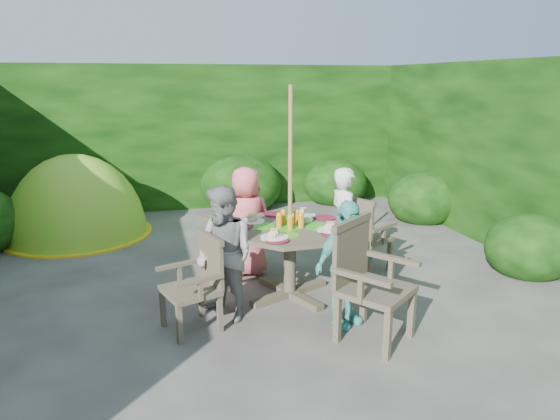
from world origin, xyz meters
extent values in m
plane|color=#413E3A|center=(0.00, 0.00, 0.00)|extent=(60.00, 60.00, 0.00)
cube|color=black|center=(0.00, 4.00, 1.25)|extent=(9.00, 1.00, 2.50)
cube|color=black|center=(4.00, 0.00, 1.25)|extent=(1.00, 9.00, 2.50)
cylinder|color=#3E3628|center=(0.39, -0.50, 0.37)|extent=(0.13, 0.13, 0.73)
cube|color=#3E3628|center=(0.39, -0.50, 0.03)|extent=(0.93, 0.48, 0.06)
cube|color=#3E3628|center=(0.39, -0.50, 0.03)|extent=(0.48, 0.93, 0.06)
cylinder|color=#3E3628|center=(0.39, -0.50, 0.75)|extent=(1.76, 1.76, 0.04)
cylinder|color=green|center=(0.25, -0.78, 0.78)|extent=(0.30, 0.30, 0.00)
cylinder|color=green|center=(0.69, -0.59, 0.78)|extent=(0.30, 0.30, 0.00)
cylinder|color=green|center=(0.10, -0.42, 0.78)|extent=(0.30, 0.30, 0.00)
cylinder|color=green|center=(0.53, -0.23, 0.78)|extent=(0.30, 0.30, 0.00)
cylinder|color=green|center=(0.39, -0.50, 0.78)|extent=(0.30, 0.30, 0.00)
cylinder|color=white|center=(0.65, -0.16, 0.79)|extent=(0.27, 0.27, 0.01)
cylinder|color=white|center=(0.05, -0.25, 0.79)|extent=(0.27, 0.27, 0.01)
cylinder|color=white|center=(0.14, -0.85, 0.79)|extent=(0.27, 0.27, 0.01)
cylinder|color=white|center=(0.74, -0.76, 0.79)|extent=(0.27, 0.27, 0.01)
cylinder|color=red|center=(0.85, -0.31, 0.78)|extent=(0.24, 0.24, 0.01)
cylinder|color=red|center=(0.35, -0.01, 0.78)|extent=(0.24, 0.24, 0.01)
cylinder|color=red|center=(-0.09, -0.40, 0.78)|extent=(0.24, 0.24, 0.01)
cylinder|color=red|center=(0.14, -0.93, 0.78)|extent=(0.24, 0.24, 0.01)
cylinder|color=red|center=(0.72, -0.87, 0.78)|extent=(0.24, 0.24, 0.01)
cylinder|color=green|center=(0.59, -0.36, 0.81)|extent=(0.19, 0.19, 0.06)
cylinder|color=olive|center=(0.39, -0.50, 1.10)|extent=(0.06, 0.06, 2.20)
cube|color=#3E3628|center=(1.48, -0.03, 0.41)|extent=(0.66, 0.66, 0.05)
cube|color=#3E3628|center=(1.76, -0.11, 0.20)|extent=(0.06, 0.06, 0.40)
cube|color=#3E3628|center=(1.56, 0.25, 0.20)|extent=(0.06, 0.06, 0.40)
cube|color=#3E3628|center=(1.40, -0.32, 0.20)|extent=(0.06, 0.06, 0.40)
cube|color=#3E3628|center=(1.19, 0.05, 0.20)|extent=(0.06, 0.06, 0.40)
cube|color=#3E3628|center=(1.28, -0.15, 0.67)|extent=(0.28, 0.45, 0.48)
cube|color=#3E3628|center=(1.60, -0.25, 0.60)|extent=(0.44, 0.27, 0.04)
cube|color=#3E3628|center=(1.36, 0.18, 0.60)|extent=(0.44, 0.27, 0.04)
cube|color=#3E3628|center=(-0.69, -0.97, 0.38)|extent=(0.57, 0.58, 0.04)
cube|color=#3E3628|center=(-0.94, -0.85, 0.19)|extent=(0.06, 0.06, 0.37)
cube|color=#3E3628|center=(-0.81, -1.22, 0.19)|extent=(0.06, 0.06, 0.37)
cube|color=#3E3628|center=(-0.56, -0.72, 0.19)|extent=(0.06, 0.06, 0.37)
cube|color=#3E3628|center=(-0.44, -1.10, 0.19)|extent=(0.06, 0.06, 0.37)
cube|color=#3E3628|center=(-0.48, -0.90, 0.62)|extent=(0.18, 0.45, 0.45)
cube|color=#3E3628|center=(-0.76, -0.75, 0.56)|extent=(0.44, 0.19, 0.04)
cube|color=#3E3628|center=(-0.61, -1.19, 0.56)|extent=(0.44, 0.19, 0.04)
cube|color=#3E3628|center=(-0.07, 0.58, 0.43)|extent=(0.70, 0.69, 0.05)
cube|color=#3E3628|center=(0.01, 0.88, 0.21)|extent=(0.07, 0.07, 0.42)
cube|color=#3E3628|center=(-0.37, 0.67, 0.21)|extent=(0.07, 0.07, 0.42)
cube|color=#3E3628|center=(0.23, 0.49, 0.21)|extent=(0.07, 0.07, 0.42)
cube|color=#3E3628|center=(-0.16, 0.28, 0.21)|extent=(0.07, 0.07, 0.42)
cube|color=#3E3628|center=(0.04, 0.37, 0.70)|extent=(0.48, 0.29, 0.50)
cube|color=#3E3628|center=(0.15, 0.70, 0.63)|extent=(0.29, 0.46, 0.04)
cube|color=#3E3628|center=(-0.30, 0.45, 0.63)|extent=(0.29, 0.46, 0.04)
cube|color=#3E3628|center=(0.86, -1.59, 0.47)|extent=(0.78, 0.77, 0.05)
cube|color=#3E3628|center=(0.82, -1.92, 0.23)|extent=(0.08, 0.08, 0.46)
cube|color=#3E3628|center=(1.20, -1.63, 0.23)|extent=(0.08, 0.08, 0.46)
cube|color=#3E3628|center=(0.53, -1.54, 0.23)|extent=(0.08, 0.08, 0.46)
cube|color=#3E3628|center=(0.91, -1.25, 0.23)|extent=(0.08, 0.08, 0.46)
cube|color=#3E3628|center=(0.71, -1.38, 0.76)|extent=(0.48, 0.38, 0.54)
cube|color=#3E3628|center=(0.64, -1.76, 0.68)|extent=(0.37, 0.47, 0.04)
cube|color=#3E3628|center=(1.09, -1.42, 0.68)|extent=(0.37, 0.47, 0.04)
imported|color=silver|center=(1.13, -0.18, 0.65)|extent=(0.36, 0.51, 1.31)
imported|color=gray|center=(-0.34, -0.82, 0.65)|extent=(0.76, 0.80, 1.30)
imported|color=#F2646E|center=(0.08, 0.23, 0.65)|extent=(0.67, 0.47, 1.29)
imported|color=#55C7BA|center=(0.71, -1.24, 0.60)|extent=(0.76, 0.54, 1.20)
ellipsoid|color=#78D829|center=(-2.05, 2.40, 0.00)|extent=(2.48, 2.48, 2.42)
ellipsoid|color=black|center=(-2.25, 1.75, 0.00)|extent=(0.75, 0.54, 0.83)
cylinder|color=yellow|center=(-2.05, 2.40, 0.01)|extent=(2.11, 2.11, 0.03)
camera|label=1|loc=(-0.98, -5.25, 2.25)|focal=32.00mm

